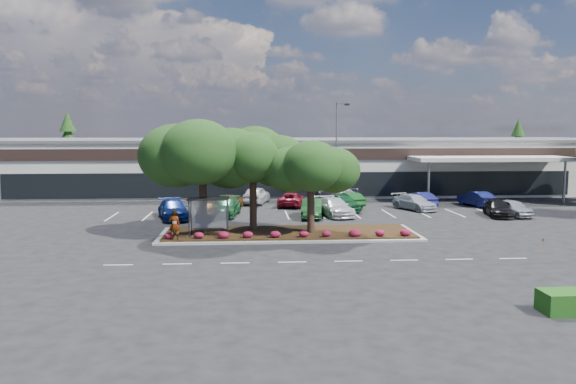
{
  "coord_description": "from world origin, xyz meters",
  "views": [
    {
      "loc": [
        -4.79,
        -34.74,
        7.42
      ],
      "look_at": [
        -1.79,
        8.13,
        2.6
      ],
      "focal_mm": 35.0,
      "sensor_mm": 36.0,
      "label": 1
    }
  ],
  "objects": [
    {
      "name": "car_8",
      "position": [
        17.75,
        11.32,
        0.71
      ],
      "size": [
        2.34,
        4.39,
        1.42
      ],
      "primitive_type": "imported",
      "rotation": [
        0.0,
        0.0,
        0.16
      ],
      "color": "#9BA2A7",
      "rests_on": "ground"
    },
    {
      "name": "lane_markings",
      "position": [
        -0.14,
        10.42,
        0.01
      ],
      "size": [
        33.12,
        20.06,
        0.01
      ],
      "color": "silver",
      "rests_on": "ground"
    },
    {
      "name": "shrub_row",
      "position": [
        -2.0,
        1.9,
        0.51
      ],
      "size": [
        17.0,
        0.8,
        0.5
      ],
      "primitive_type": null,
      "color": "maroon",
      "rests_on": "landscape_island"
    },
    {
      "name": "retail_store",
      "position": [
        0.06,
        33.91,
        3.15
      ],
      "size": [
        80.4,
        25.2,
        6.25
      ],
      "color": "silver",
      "rests_on": "ground"
    },
    {
      "name": "car_5",
      "position": [
        3.69,
        15.47,
        0.79
      ],
      "size": [
        3.25,
        5.01,
        1.59
      ],
      "primitive_type": "imported",
      "rotation": [
        0.0,
        0.0,
        0.32
      ],
      "color": "#19572C",
      "rests_on": "ground"
    },
    {
      "name": "car_17",
      "position": [
        17.18,
        17.71,
        0.73
      ],
      "size": [
        2.53,
        4.67,
        1.46
      ],
      "primitive_type": "imported",
      "rotation": [
        0.0,
        0.0,
        3.38
      ],
      "color": "navy",
      "rests_on": "ground"
    },
    {
      "name": "car_11",
      "position": [
        -4.05,
        21.22,
        0.85
      ],
      "size": [
        3.23,
        5.36,
        1.71
      ],
      "primitive_type": "imported",
      "rotation": [
        0.0,
        0.0,
        2.88
      ],
      "color": "silver",
      "rests_on": "ground"
    },
    {
      "name": "light_pole",
      "position": [
        3.56,
        17.73,
        4.41
      ],
      "size": [
        1.43,
        0.5,
        9.94
      ],
      "rotation": [
        0.0,
        0.0,
        -0.05
      ],
      "color": "#999994",
      "rests_on": "ground"
    },
    {
      "name": "car_6",
      "position": [
        10.48,
        15.72,
        0.7
      ],
      "size": [
        3.83,
        5.22,
        1.41
      ],
      "primitive_type": "imported",
      "rotation": [
        0.0,
        0.0,
        0.44
      ],
      "color": "#AFB5BB",
      "rests_on": "ground"
    },
    {
      "name": "survey_stake",
      "position": [
        12.79,
        -2.8,
        0.59
      ],
      "size": [
        0.08,
        0.14,
        0.91
      ],
      "color": "#9F8253",
      "rests_on": "ground"
    },
    {
      "name": "car_4",
      "position": [
        2.49,
        12.52,
        0.77
      ],
      "size": [
        3.36,
        5.66,
        1.54
      ],
      "primitive_type": "imported",
      "rotation": [
        0.0,
        0.0,
        0.24
      ],
      "color": "silver",
      "rests_on": "ground"
    },
    {
      "name": "car_3",
      "position": [
        0.49,
        11.85,
        0.78
      ],
      "size": [
        2.29,
        4.92,
        1.56
      ],
      "primitive_type": "imported",
      "rotation": [
        0.0,
        0.0,
        -0.14
      ],
      "color": "#1C4B21",
      "rests_on": "ground"
    },
    {
      "name": "car_14",
      "position": [
        4.87,
        18.42,
        0.67
      ],
      "size": [
        2.67,
        4.33,
        1.35
      ],
      "primitive_type": "imported",
      "rotation": [
        0.0,
        0.0,
        3.47
      ],
      "color": "#18551D",
      "rests_on": "ground"
    },
    {
      "name": "car_2",
      "position": [
        -8.27,
        11.78,
        0.74
      ],
      "size": [
        1.8,
        4.36,
        1.48
      ],
      "primitive_type": "imported",
      "rotation": [
        0.0,
        0.0,
        -0.01
      ],
      "color": "brown",
      "rests_on": "ground"
    },
    {
      "name": "landscape_island",
      "position": [
        -2.0,
        4.0,
        0.12
      ],
      "size": [
        18.0,
        6.0,
        0.26
      ],
      "color": "#999994",
      "rests_on": "ground"
    },
    {
      "name": "car_1",
      "position": [
        -6.83,
        13.36,
        0.77
      ],
      "size": [
        2.87,
        5.53,
        1.53
      ],
      "primitive_type": "imported",
      "rotation": [
        0.0,
        0.0,
        -0.14
      ],
      "color": "#1A562B",
      "rests_on": "ground"
    },
    {
      "name": "car_13",
      "position": [
        4.18,
        22.29,
        0.82
      ],
      "size": [
        4.03,
        6.09,
        1.64
      ],
      "primitive_type": "imported",
      "rotation": [
        0.0,
        0.0,
        3.48
      ],
      "color": "#B5BBC2",
      "rests_on": "ground"
    },
    {
      "name": "car_0",
      "position": [
        -11.07,
        11.99,
        0.78
      ],
      "size": [
        3.48,
        5.76,
        1.56
      ],
      "primitive_type": "imported",
      "rotation": [
        0.0,
        0.0,
        0.26
      ],
      "color": "navy",
      "rests_on": "ground"
    },
    {
      "name": "car_7",
      "position": [
        16.46,
        11.33,
        0.67
      ],
      "size": [
        2.77,
        4.92,
        1.35
      ],
      "primitive_type": "imported",
      "rotation": [
        0.0,
        0.0,
        -0.2
      ],
      "color": "black",
      "rests_on": "ground"
    },
    {
      "name": "bus_shelter",
      "position": [
        -7.5,
        2.95,
        2.31
      ],
      "size": [
        2.75,
        1.55,
        2.59
      ],
      "color": "black",
      "rests_on": "landscape_island"
    },
    {
      "name": "conifer_north_east",
      "position": [
        34.0,
        44.0,
        4.5
      ],
      "size": [
        3.96,
        3.96,
        9.0
      ],
      "primitive_type": "cone",
      "color": "#193D13",
      "rests_on": "ground"
    },
    {
      "name": "car_12",
      "position": [
        -0.67,
        18.85,
        0.68
      ],
      "size": [
        3.24,
        5.23,
        1.35
      ],
      "primitive_type": "imported",
      "rotation": [
        0.0,
        0.0,
        2.92
      ],
      "color": "maroon",
      "rests_on": "ground"
    },
    {
      "name": "island_tree_mid",
      "position": [
        -4.5,
        5.2,
        3.92
      ],
      "size": [
        6.6,
        6.6,
        7.32
      ],
      "primitive_type": null,
      "color": "#193D13",
      "rests_on": "landscape_island"
    },
    {
      "name": "car_15",
      "position": [
        11.57,
        17.91,
        0.7
      ],
      "size": [
        2.75,
        4.51,
        1.4
      ],
      "primitive_type": "imported",
      "rotation": [
        0.0,
        0.0,
        3.46
      ],
      "color": "navy",
      "rests_on": "ground"
    },
    {
      "name": "island_tree_west",
      "position": [
        -8.0,
        4.5,
        4.21
      ],
      "size": [
        7.2,
        7.2,
        7.89
      ],
      "primitive_type": null,
      "color": "#193D13",
      "rests_on": "landscape_island"
    },
    {
      "name": "conifer_north_west",
      "position": [
        -30.0,
        46.0,
        5.0
      ],
      "size": [
        4.4,
        4.4,
        10.0
      ],
      "primitive_type": "cone",
      "color": "#193D13",
      "rests_on": "ground"
    },
    {
      "name": "island_tree_east",
      "position": [
        -0.5,
        3.7,
        3.51
      ],
      "size": [
        5.8,
        5.8,
        6.5
      ],
      "primitive_type": null,
      "color": "#193D13",
      "rests_on": "landscape_island"
    },
    {
      "name": "ground",
      "position": [
        0.0,
        0.0,
        0.0
      ],
      "size": [
        160.0,
        160.0,
        0.0
      ],
      "primitive_type": "plane",
      "color": "black",
      "rests_on": "ground"
    },
    {
      "name": "car_10",
      "position": [
        -6.66,
        17.69,
        0.71
      ],
      "size": [
        2.95,
        4.49,
        1.42
      ],
      "primitive_type": "imported",
      "rotation": [
        0.0,
        0.0,
        2.81
      ],
      "color": "brown",
      "rests_on": "ground"
    },
    {
      "name": "person_waiting",
      "position": [
        -9.66,
        1.7,
        1.23
      ],
      "size": [
        0.74,
        0.52,
        1.95
      ],
      "primitive_type": "imported",
      "rotation": [
        0.0,
        0.0,
        3.22
      ],
      "color": "#594C47",
      "rests_on": "landscape_island"
    }
  ]
}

